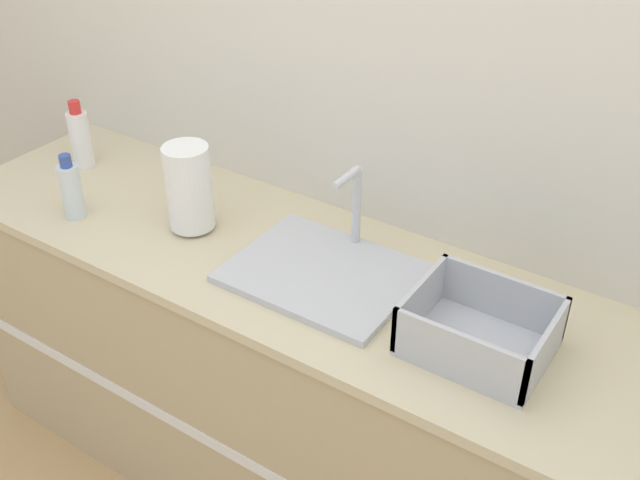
# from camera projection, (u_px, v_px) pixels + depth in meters

# --- Properties ---
(wall_back) EXTENTS (4.79, 0.06, 2.60)m
(wall_back) POSITION_uv_depth(u_px,v_px,m) (395.00, 91.00, 1.94)
(wall_back) COLOR beige
(wall_back) RESTS_ON ground_plane
(counter_cabinet) EXTENTS (2.42, 0.62, 0.91)m
(counter_cabinet) POSITION_uv_depth(u_px,v_px,m) (325.00, 400.00, 2.18)
(counter_cabinet) COLOR tan
(counter_cabinet) RESTS_ON ground_plane
(sink) EXTENTS (0.46, 0.36, 0.25)m
(sink) POSITION_uv_depth(u_px,v_px,m) (325.00, 270.00, 1.91)
(sink) COLOR silver
(sink) RESTS_ON counter_cabinet
(paper_towel_roll) EXTENTS (0.13, 0.13, 0.25)m
(paper_towel_roll) POSITION_uv_depth(u_px,v_px,m) (189.00, 188.00, 2.04)
(paper_towel_roll) COLOR #4C4C51
(paper_towel_roll) RESTS_ON counter_cabinet
(dish_rack) EXTENTS (0.31, 0.25, 0.13)m
(dish_rack) POSITION_uv_depth(u_px,v_px,m) (479.00, 333.00, 1.66)
(dish_rack) COLOR #B7BABF
(dish_rack) RESTS_ON counter_cabinet
(bottle_clear) EXTENTS (0.06, 0.06, 0.20)m
(bottle_clear) POSITION_uv_depth(u_px,v_px,m) (71.00, 190.00, 2.12)
(bottle_clear) COLOR silver
(bottle_clear) RESTS_ON counter_cabinet
(bottle_white_spray) EXTENTS (0.07, 0.07, 0.22)m
(bottle_white_spray) POSITION_uv_depth(u_px,v_px,m) (80.00, 138.00, 2.37)
(bottle_white_spray) COLOR white
(bottle_white_spray) RESTS_ON counter_cabinet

